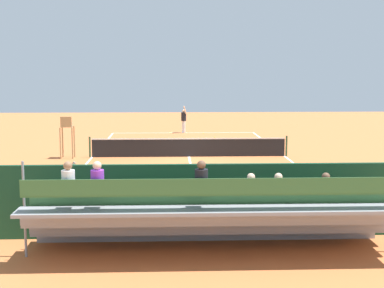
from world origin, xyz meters
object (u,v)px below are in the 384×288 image
at_px(equipment_bag, 260,223).
at_px(tennis_ball_near, 203,133).
at_px(umpire_chair, 67,133).
at_px(tennis_net, 189,147).
at_px(bleacher_stand, 206,215).
at_px(tennis_racket, 171,132).
at_px(tennis_player, 184,119).
at_px(line_judge, 73,195).
at_px(courtside_bench, 325,208).
at_px(tennis_ball_far, 215,137).

height_order(equipment_bag, tennis_ball_near, equipment_bag).
bearing_deg(umpire_chair, equipment_bag, 120.53).
bearing_deg(tennis_net, bleacher_stand, 89.57).
bearing_deg(tennis_racket, bleacher_stand, 91.60).
xyz_separation_m(tennis_player, line_judge, (3.73, 24.25, 0.00)).
distance_m(bleacher_stand, courtside_bench, 4.16).
xyz_separation_m(umpire_chair, tennis_ball_far, (-8.20, -8.33, -1.28)).
bearing_deg(courtside_bench, tennis_racket, -80.00).
distance_m(umpire_chair, courtside_bench, 16.22).
distance_m(tennis_net, equipment_bag, 13.49).
relative_size(tennis_racket, tennis_ball_near, 8.84).
bearing_deg(line_judge, tennis_racket, -96.70).
distance_m(tennis_net, line_judge, 13.75).
xyz_separation_m(bleacher_stand, tennis_ball_far, (-2.12, -23.45, -0.94)).
xyz_separation_m(equipment_bag, tennis_ball_near, (0.16, -23.78, -0.15)).
height_order(courtside_bench, tennis_racket, courtside_bench).
relative_size(courtside_bench, tennis_racket, 3.08).
relative_size(courtside_bench, tennis_player, 0.93).
bearing_deg(bleacher_stand, equipment_bag, -130.13).
bearing_deg(tennis_net, umpire_chair, 2.37).
relative_size(bleacher_stand, equipment_bag, 10.07).
xyz_separation_m(umpire_chair, courtside_bench, (-9.64, 13.02, -0.76)).
distance_m(tennis_net, tennis_racket, 11.14).
height_order(tennis_net, bleacher_stand, bleacher_stand).
bearing_deg(tennis_racket, tennis_player, 175.00).
bearing_deg(equipment_bag, tennis_net, -83.39).
bearing_deg(bleacher_stand, tennis_ball_far, -95.16).
bearing_deg(equipment_bag, umpire_chair, -59.47).
relative_size(tennis_ball_far, line_judge, 0.03).
bearing_deg(tennis_ball_near, tennis_player, -25.23).
bearing_deg(courtside_bench, bleacher_stand, 30.62).
xyz_separation_m(tennis_net, tennis_racket, (0.85, -11.10, -0.49)).
distance_m(equipment_bag, tennis_racket, 24.62).
xyz_separation_m(equipment_bag, tennis_ball_far, (-0.45, -21.47, -0.15)).
height_order(courtside_bench, line_judge, line_judge).
height_order(courtside_bench, equipment_bag, courtside_bench).
bearing_deg(line_judge, courtside_bench, 179.70).
bearing_deg(line_judge, equipment_bag, 178.20).
bearing_deg(bleacher_stand, tennis_racket, -88.40).
bearing_deg(courtside_bench, equipment_bag, 3.88).
xyz_separation_m(bleacher_stand, courtside_bench, (-3.56, -2.11, -0.41)).
bearing_deg(tennis_ball_near, equipment_bag, 90.39).
xyz_separation_m(tennis_net, equipment_bag, (-1.55, 13.40, -0.32)).
height_order(bleacher_stand, umpire_chair, bleacher_stand).
distance_m(courtside_bench, equipment_bag, 1.93).
distance_m(equipment_bag, tennis_ball_far, 21.47).
xyz_separation_m(tennis_ball_far, line_judge, (5.72, 21.30, 0.98)).
bearing_deg(tennis_player, courtside_bench, 98.02).
xyz_separation_m(tennis_ball_near, line_judge, (5.10, 23.61, 0.98)).
height_order(tennis_net, tennis_racket, tennis_net).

